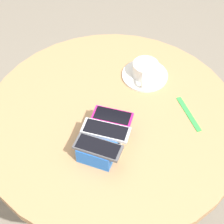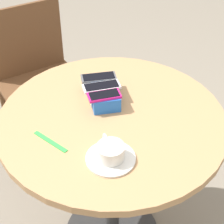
{
  "view_description": "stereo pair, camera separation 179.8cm",
  "coord_description": "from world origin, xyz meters",
  "px_view_note": "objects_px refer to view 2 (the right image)",
  "views": [
    {
      "loc": [
        -0.76,
        -0.18,
        1.73
      ],
      "look_at": [
        0.0,
        0.0,
        0.79
      ],
      "focal_mm": 60.0,
      "sensor_mm": 36.0,
      "label": 1
    },
    {
      "loc": [
        1.03,
        -0.33,
        1.67
      ],
      "look_at": [
        0.0,
        0.0,
        0.79
      ],
      "focal_mm": 60.0,
      "sensor_mm": 36.0,
      "label": 2
    }
  ],
  "objects_px": {
    "phone_gray": "(99,77)",
    "coffee_cup": "(110,151)",
    "saucer": "(111,158)",
    "phone_box": "(103,93)",
    "lanyard_strap": "(50,141)",
    "phone_white": "(102,87)",
    "phone_magenta": "(104,95)",
    "round_table": "(112,148)",
    "chair_near_window": "(40,81)"
  },
  "relations": [
    {
      "from": "phone_gray",
      "to": "coffee_cup",
      "type": "xyz_separation_m",
      "value": [
        0.38,
        -0.07,
        -0.03
      ]
    },
    {
      "from": "saucer",
      "to": "phone_gray",
      "type": "bearing_deg",
      "value": 168.96
    },
    {
      "from": "phone_box",
      "to": "phone_gray",
      "type": "xyz_separation_m",
      "value": [
        -0.06,
        0.01,
        0.03
      ]
    },
    {
      "from": "saucer",
      "to": "lanyard_strap",
      "type": "distance_m",
      "value": 0.22
    },
    {
      "from": "phone_white",
      "to": "saucer",
      "type": "height_order",
      "value": "phone_white"
    },
    {
      "from": "saucer",
      "to": "coffee_cup",
      "type": "relative_size",
      "value": 1.33
    },
    {
      "from": "phone_magenta",
      "to": "saucer",
      "type": "relative_size",
      "value": 0.75
    },
    {
      "from": "phone_magenta",
      "to": "coffee_cup",
      "type": "bearing_deg",
      "value": -12.71
    },
    {
      "from": "saucer",
      "to": "lanyard_strap",
      "type": "bearing_deg",
      "value": -129.44
    },
    {
      "from": "phone_white",
      "to": "coffee_cup",
      "type": "distance_m",
      "value": 0.32
    },
    {
      "from": "phone_white",
      "to": "phone_magenta",
      "type": "distance_m",
      "value": 0.06
    },
    {
      "from": "round_table",
      "to": "saucer",
      "type": "distance_m",
      "value": 0.28
    },
    {
      "from": "round_table",
      "to": "lanyard_strap",
      "type": "distance_m",
      "value": 0.31
    },
    {
      "from": "coffee_cup",
      "to": "lanyard_strap",
      "type": "relative_size",
      "value": 0.81
    },
    {
      "from": "round_table",
      "to": "coffee_cup",
      "type": "bearing_deg",
      "value": -19.29
    },
    {
      "from": "round_table",
      "to": "chair_near_window",
      "type": "relative_size",
      "value": 0.99
    },
    {
      "from": "round_table",
      "to": "lanyard_strap",
      "type": "height_order",
      "value": "lanyard_strap"
    },
    {
      "from": "lanyard_strap",
      "to": "phone_gray",
      "type": "bearing_deg",
      "value": 134.17
    },
    {
      "from": "phone_magenta",
      "to": "phone_white",
      "type": "bearing_deg",
      "value": 173.29
    },
    {
      "from": "coffee_cup",
      "to": "phone_box",
      "type": "bearing_deg",
      "value": 167.67
    },
    {
      "from": "lanyard_strap",
      "to": "chair_near_window",
      "type": "height_order",
      "value": "chair_near_window"
    },
    {
      "from": "phone_box",
      "to": "saucer",
      "type": "height_order",
      "value": "phone_box"
    },
    {
      "from": "round_table",
      "to": "coffee_cup",
      "type": "distance_m",
      "value": 0.3
    },
    {
      "from": "phone_gray",
      "to": "lanyard_strap",
      "type": "bearing_deg",
      "value": -45.83
    },
    {
      "from": "chair_near_window",
      "to": "phone_magenta",
      "type": "bearing_deg",
      "value": 12.99
    },
    {
      "from": "coffee_cup",
      "to": "phone_gray",
      "type": "bearing_deg",
      "value": 168.86
    },
    {
      "from": "phone_white",
      "to": "saucer",
      "type": "xyz_separation_m",
      "value": [
        0.32,
        -0.07,
        -0.06
      ]
    },
    {
      "from": "phone_white",
      "to": "chair_near_window",
      "type": "xyz_separation_m",
      "value": [
        -0.66,
        -0.17,
        -0.37
      ]
    },
    {
      "from": "phone_box",
      "to": "phone_magenta",
      "type": "xyz_separation_m",
      "value": [
        0.06,
        -0.01,
        0.03
      ]
    },
    {
      "from": "phone_gray",
      "to": "lanyard_strap",
      "type": "xyz_separation_m",
      "value": [
        0.24,
        -0.25,
        -0.06
      ]
    },
    {
      "from": "coffee_cup",
      "to": "phone_white",
      "type": "bearing_deg",
      "value": 168.36
    },
    {
      "from": "phone_gray",
      "to": "phone_white",
      "type": "height_order",
      "value": "same"
    },
    {
      "from": "phone_white",
      "to": "lanyard_strap",
      "type": "xyz_separation_m",
      "value": [
        0.18,
        -0.24,
        -0.06
      ]
    },
    {
      "from": "phone_gray",
      "to": "phone_magenta",
      "type": "relative_size",
      "value": 1.16
    },
    {
      "from": "saucer",
      "to": "lanyard_strap",
      "type": "relative_size",
      "value": 1.08
    },
    {
      "from": "saucer",
      "to": "phone_white",
      "type": "bearing_deg",
      "value": 168.48
    },
    {
      "from": "phone_gray",
      "to": "phone_magenta",
      "type": "xyz_separation_m",
      "value": [
        0.12,
        -0.02,
        -0.0
      ]
    },
    {
      "from": "chair_near_window",
      "to": "phone_white",
      "type": "bearing_deg",
      "value": 14.62
    },
    {
      "from": "phone_gray",
      "to": "coffee_cup",
      "type": "bearing_deg",
      "value": -11.14
    },
    {
      "from": "chair_near_window",
      "to": "phone_gray",
      "type": "bearing_deg",
      "value": 16.98
    },
    {
      "from": "lanyard_strap",
      "to": "round_table",
      "type": "bearing_deg",
      "value": 105.29
    },
    {
      "from": "saucer",
      "to": "phone_box",
      "type": "bearing_deg",
      "value": 167.8
    },
    {
      "from": "phone_magenta",
      "to": "lanyard_strap",
      "type": "bearing_deg",
      "value": -62.66
    },
    {
      "from": "round_table",
      "to": "chair_near_window",
      "type": "distance_m",
      "value": 0.8
    },
    {
      "from": "phone_gray",
      "to": "saucer",
      "type": "bearing_deg",
      "value": -11.04
    },
    {
      "from": "lanyard_strap",
      "to": "coffee_cup",
      "type": "bearing_deg",
      "value": 51.19
    },
    {
      "from": "lanyard_strap",
      "to": "chair_near_window",
      "type": "distance_m",
      "value": 0.9
    },
    {
      "from": "round_table",
      "to": "phone_white",
      "type": "bearing_deg",
      "value": -176.29
    },
    {
      "from": "round_table",
      "to": "saucer",
      "type": "height_order",
      "value": "saucer"
    },
    {
      "from": "phone_box",
      "to": "lanyard_strap",
      "type": "bearing_deg",
      "value": -53.66
    }
  ]
}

